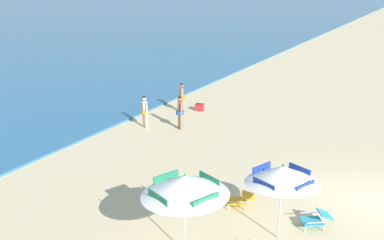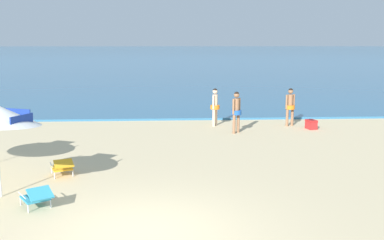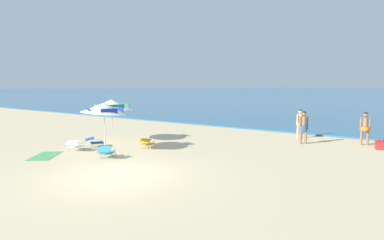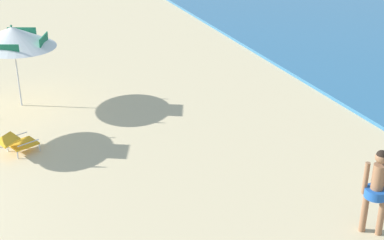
% 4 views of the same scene
% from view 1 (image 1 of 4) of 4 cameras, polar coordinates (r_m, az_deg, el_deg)
% --- Properties ---
extents(ground_plane, '(800.00, 800.00, 0.00)m').
position_cam_1_polar(ground_plane, '(15.15, 24.59, -10.61)').
color(ground_plane, '#CCB78C').
extents(beach_umbrella_striped_main, '(2.97, 2.97, 2.32)m').
position_cam_1_polar(beach_umbrella_striped_main, '(11.46, 12.56, -7.45)').
color(beach_umbrella_striped_main, silver).
rests_on(beach_umbrella_striped_main, ground).
extents(beach_umbrella_striped_second, '(2.80, 2.82, 2.34)m').
position_cam_1_polar(beach_umbrella_striped_second, '(10.57, -1.02, -9.14)').
color(beach_umbrella_striped_second, silver).
rests_on(beach_umbrella_striped_second, ground).
extents(lounge_chair_beside_umbrella, '(0.92, 1.02, 0.51)m').
position_cam_1_polar(lounge_chair_beside_umbrella, '(13.05, 17.03, -13.09)').
color(lounge_chair_beside_umbrella, teal).
rests_on(lounge_chair_beside_umbrella, ground).
extents(lounge_chair_facing_sea, '(0.81, 0.99, 0.50)m').
position_cam_1_polar(lounge_chair_facing_sea, '(13.62, 6.90, -10.95)').
color(lounge_chair_facing_sea, gold).
rests_on(lounge_chair_facing_sea, ground).
extents(person_standing_near_shore, '(0.42, 0.42, 1.71)m').
position_cam_1_polar(person_standing_near_shore, '(20.45, -1.69, 1.38)').
color(person_standing_near_shore, '#8C6042').
rests_on(person_standing_near_shore, ground).
extents(person_standing_beside, '(0.41, 0.46, 1.68)m').
position_cam_1_polar(person_standing_beside, '(20.78, -6.65, 1.48)').
color(person_standing_beside, beige).
rests_on(person_standing_beside, ground).
extents(person_wading_in, '(0.46, 0.41, 1.69)m').
position_cam_1_polar(person_wading_in, '(23.35, -1.46, 3.46)').
color(person_wading_in, '#8C6042').
rests_on(person_wading_in, ground).
extents(cooler_box, '(0.44, 0.56, 0.43)m').
position_cam_1_polar(cooler_box, '(23.81, 1.07, 1.82)').
color(cooler_box, red).
rests_on(cooler_box, ground).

